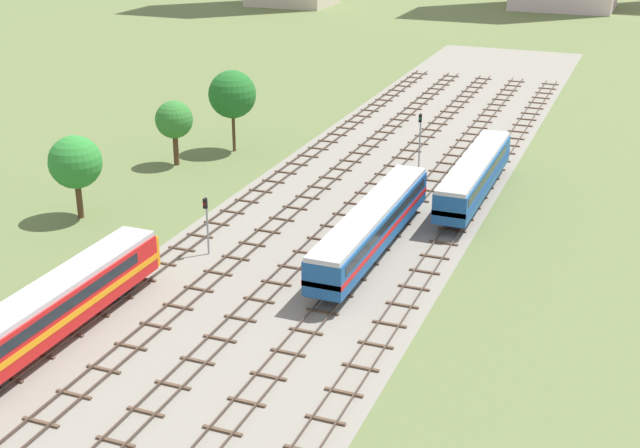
{
  "coord_description": "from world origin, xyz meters",
  "views": [
    {
      "loc": [
        24.51,
        -9.74,
        28.31
      ],
      "look_at": [
        0.0,
        52.36,
        1.5
      ],
      "focal_mm": 49.02,
      "sensor_mm": 36.0,
      "label": 1
    }
  ],
  "objects_px": {
    "diesel_railcar_centre_right_mid": "(475,174)",
    "signal_post_nearest": "(420,134)",
    "diesel_railcar_far_left_nearest": "(55,305)",
    "passenger_coach_centre_near": "(372,224)",
    "signal_post_near": "(207,218)"
  },
  "relations": [
    {
      "from": "diesel_railcar_centre_right_mid",
      "to": "signal_post_nearest",
      "type": "relative_size",
      "value": 3.49
    },
    {
      "from": "diesel_railcar_far_left_nearest",
      "to": "signal_post_near",
      "type": "relative_size",
      "value": 4.2
    },
    {
      "from": "diesel_railcar_far_left_nearest",
      "to": "passenger_coach_centre_near",
      "type": "bearing_deg",
      "value": 54.65
    },
    {
      "from": "signal_post_nearest",
      "to": "signal_post_near",
      "type": "bearing_deg",
      "value": -109.51
    },
    {
      "from": "passenger_coach_centre_near",
      "to": "signal_post_near",
      "type": "bearing_deg",
      "value": -158.8
    },
    {
      "from": "passenger_coach_centre_near",
      "to": "signal_post_nearest",
      "type": "height_order",
      "value": "signal_post_nearest"
    },
    {
      "from": "passenger_coach_centre_near",
      "to": "diesel_railcar_centre_right_mid",
      "type": "distance_m",
      "value": 16.16
    },
    {
      "from": "signal_post_nearest",
      "to": "signal_post_near",
      "type": "xyz_separation_m",
      "value": [
        -9.74,
        -27.48,
        -0.57
      ]
    },
    {
      "from": "diesel_railcar_far_left_nearest",
      "to": "signal_post_nearest",
      "type": "relative_size",
      "value": 3.49
    },
    {
      "from": "diesel_railcar_far_left_nearest",
      "to": "passenger_coach_centre_near",
      "type": "distance_m",
      "value": 25.25
    },
    {
      "from": "diesel_railcar_centre_right_mid",
      "to": "signal_post_nearest",
      "type": "xyz_separation_m",
      "value": [
        -7.3,
        7.34,
        1.1
      ]
    },
    {
      "from": "diesel_railcar_centre_right_mid",
      "to": "signal_post_nearest",
      "type": "height_order",
      "value": "signal_post_nearest"
    },
    {
      "from": "passenger_coach_centre_near",
      "to": "signal_post_near",
      "type": "xyz_separation_m",
      "value": [
        -12.17,
        -4.72,
        0.52
      ]
    },
    {
      "from": "diesel_railcar_far_left_nearest",
      "to": "passenger_coach_centre_near",
      "type": "xyz_separation_m",
      "value": [
        14.61,
        20.59,
        0.02
      ]
    },
    {
      "from": "diesel_railcar_far_left_nearest",
      "to": "signal_post_near",
      "type": "xyz_separation_m",
      "value": [
        2.43,
        15.87,
        0.53
      ]
    }
  ]
}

